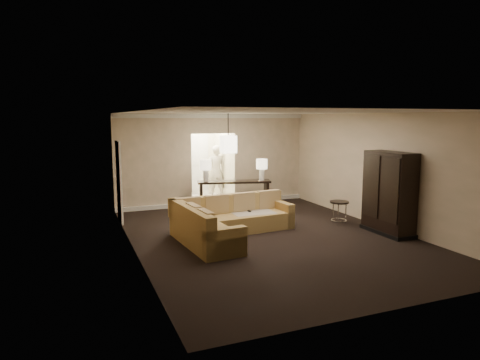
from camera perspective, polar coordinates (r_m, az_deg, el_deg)
name	(u,v)px	position (r m, az deg, el deg)	size (l,w,h in m)	color
ground	(270,237)	(9.80, 4.03, -7.59)	(8.00, 8.00, 0.00)	black
wall_back	(214,160)	(13.20, -3.54, 2.72)	(6.00, 0.04, 2.80)	beige
wall_front	(400,213)	(6.23, 20.53, -4.11)	(6.00, 0.04, 2.80)	beige
wall_left	(133,184)	(8.64, -14.06, -0.48)	(0.04, 8.00, 2.80)	beige
wall_right	(379,170)	(11.16, 18.10, 1.30)	(0.04, 8.00, 2.80)	beige
ceiling	(271,112)	(9.43, 4.21, 9.00)	(6.00, 8.00, 0.02)	white
crown_molding	(214,116)	(13.09, -3.52, 8.50)	(6.00, 0.10, 0.12)	white
baseboard	(215,203)	(13.35, -3.42, -3.03)	(6.00, 0.10, 0.12)	white
side_door	(119,182)	(11.44, -15.81, -0.21)	(0.05, 0.90, 2.10)	silver
foyer	(201,159)	(14.48, -5.22, 2.80)	(1.44, 2.02, 2.80)	beige
sectional_sofa	(226,222)	(9.74, -1.85, -5.58)	(2.96, 2.46, 0.87)	brown
coffee_table	(250,219)	(10.60, 1.36, -5.17)	(1.06, 1.06, 0.43)	beige
console_table	(234,192)	(12.70, -0.79, -1.61)	(2.21, 1.00, 0.83)	black
armoire	(389,195)	(10.48, 19.22, -1.86)	(0.57, 1.33, 1.91)	black
drink_table	(339,208)	(11.11, 13.09, -3.63)	(0.48, 0.48, 0.59)	black
table_lamp_left	(206,167)	(12.52, -4.59, 1.74)	(0.33, 0.33, 0.64)	white
table_lamp_right	(262,166)	(12.72, 2.92, 1.86)	(0.33, 0.33, 0.64)	white
pendant_light	(228,144)	(11.94, -1.58, 4.80)	(0.38, 0.38, 1.09)	black
person	(216,169)	(14.44, -3.22, 1.53)	(0.71, 0.47, 1.96)	beige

